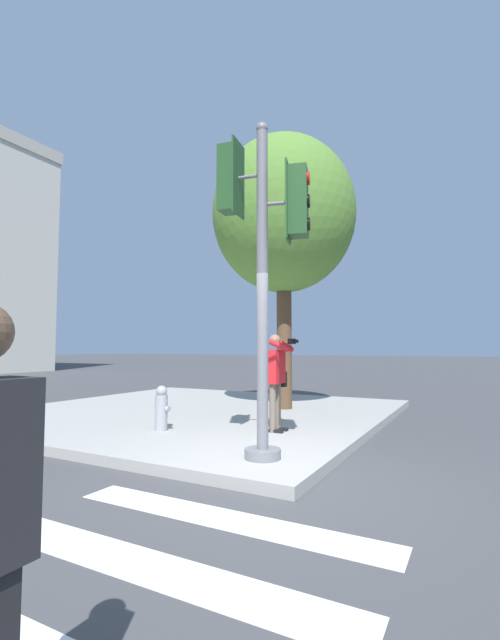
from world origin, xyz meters
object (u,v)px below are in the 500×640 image
Objects in this scene: person_photographer at (276,373)px; fire_hydrant at (161,408)px; street_tree at (284,216)px; traffic_signal_pole at (263,244)px.

person_photographer reaches higher than fire_hydrant.
traffic_signal_pole is at bearing -159.99° from street_tree.
street_tree is at bearing 20.01° from traffic_signal_pole.
traffic_signal_pole is at bearing -109.41° from fire_hydrant.
street_tree is 8.51× the size of fire_hydrant.
fire_hydrant is (0.82, 2.33, -2.38)m from traffic_signal_pole.
street_tree reaches higher than fire_hydrant.
street_tree is at bearing -13.23° from fire_hydrant.
street_tree is (4.21, 1.53, 1.77)m from traffic_signal_pole.
fire_hydrant is (-0.86, 1.75, -0.59)m from person_photographer.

